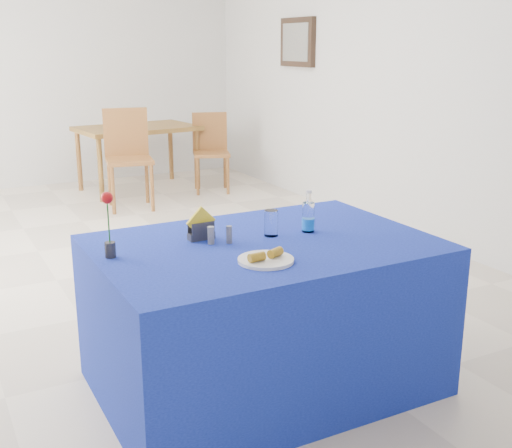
{
  "coord_description": "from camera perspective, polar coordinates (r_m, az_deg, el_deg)",
  "views": [
    {
      "loc": [
        -1.33,
        -4.61,
        1.67
      ],
      "look_at": [
        -0.07,
        -2.23,
        0.92
      ],
      "focal_mm": 45.0,
      "sensor_mm": 36.0,
      "label": 1
    }
  ],
  "objects": [
    {
      "name": "rose_vase",
      "position": [
        2.89,
        -12.96,
        -0.12
      ],
      "size": [
        0.05,
        0.05,
        0.3
      ],
      "color": "#232327",
      "rests_on": "blue_table"
    },
    {
      "name": "chair_bg_left",
      "position": [
        6.91,
        -11.33,
        6.39
      ],
      "size": [
        0.54,
        0.54,
        1.04
      ],
      "rotation": [
        0.0,
        0.0,
        -0.19
      ],
      "color": "#945A2B",
      "rests_on": "floor"
    },
    {
      "name": "floor",
      "position": [
        5.08,
        -11.15,
        -3.9
      ],
      "size": [
        7.0,
        7.0,
        0.0
      ],
      "primitive_type": "plane",
      "color": "beige",
      "rests_on": "ground"
    },
    {
      "name": "oak_table",
      "position": [
        7.7,
        -10.52,
        7.96
      ],
      "size": [
        1.41,
        0.99,
        0.76
      ],
      "color": "brown",
      "rests_on": "floor"
    },
    {
      "name": "water_bottle",
      "position": [
        3.24,
        4.67,
        0.54
      ],
      "size": [
        0.06,
        0.06,
        0.21
      ],
      "color": "white",
      "rests_on": "blue_table"
    },
    {
      "name": "chair_bg_right",
      "position": [
        7.6,
        -4.06,
        6.92
      ],
      "size": [
        0.52,
        0.52,
        0.91
      ],
      "rotation": [
        0.0,
        0.0,
        -0.34
      ],
      "color": "#945A2B",
      "rests_on": "floor"
    },
    {
      "name": "salt_shaker",
      "position": [
        3.04,
        -4.03,
        -1.01
      ],
      "size": [
        0.03,
        0.03,
        0.08
      ],
      "primitive_type": "cylinder",
      "color": "slate",
      "rests_on": "blue_table"
    },
    {
      "name": "picture_frame",
      "position": [
        7.28,
        3.72,
        15.82
      ],
      "size": [
        0.06,
        0.64,
        0.52
      ],
      "primitive_type": "cube",
      "color": "black",
      "rests_on": "room_shell"
    },
    {
      "name": "picture_art",
      "position": [
        7.27,
        3.55,
        15.83
      ],
      "size": [
        0.02,
        0.52,
        0.4
      ],
      "primitive_type": "cube",
      "color": "#998C66",
      "rests_on": "room_shell"
    },
    {
      "name": "room_shell",
      "position": [
        4.8,
        -12.28,
        16.2
      ],
      "size": [
        7.0,
        7.0,
        7.0
      ],
      "color": "silver",
      "rests_on": "ground"
    },
    {
      "name": "drinking_glass",
      "position": [
        3.16,
        1.36,
        0.08
      ],
      "size": [
        0.07,
        0.07,
        0.13
      ],
      "primitive_type": "cylinder",
      "color": "white",
      "rests_on": "blue_table"
    },
    {
      "name": "banana_pieces",
      "position": [
        2.78,
        0.93,
        -2.75
      ],
      "size": [
        0.18,
        0.07,
        0.04
      ],
      "color": "gold",
      "rests_on": "plate"
    },
    {
      "name": "napkin_holder",
      "position": [
        3.12,
        -4.9,
        -0.5
      ],
      "size": [
        0.15,
        0.06,
        0.16
      ],
      "color": "#323337",
      "rests_on": "blue_table"
    },
    {
      "name": "pepper_shaker",
      "position": [
        3.05,
        -2.4,
        -0.94
      ],
      "size": [
        0.03,
        0.03,
        0.08
      ],
      "primitive_type": "cylinder",
      "color": "#5D5D61",
      "rests_on": "blue_table"
    },
    {
      "name": "plate",
      "position": [
        2.8,
        0.88,
        -3.22
      ],
      "size": [
        0.25,
        0.25,
        0.01
      ],
      "primitive_type": "cylinder",
      "color": "silver",
      "rests_on": "blue_table"
    },
    {
      "name": "blue_table",
      "position": [
        3.22,
        0.68,
        -8.05
      ],
      "size": [
        1.6,
        1.1,
        0.76
      ],
      "color": "navy",
      "rests_on": "floor"
    }
  ]
}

